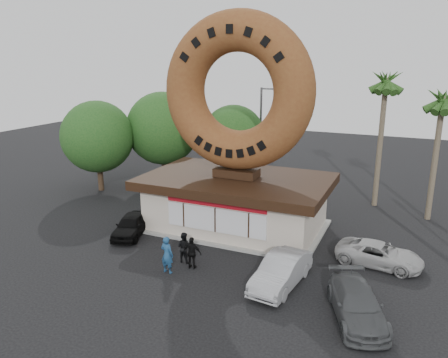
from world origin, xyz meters
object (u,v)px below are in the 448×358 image
Objects in this scene: person_center at (184,247)px; car_white at (379,254)px; car_silver at (281,271)px; street_lamp at (262,131)px; person_left at (167,255)px; car_black at (131,225)px; person_right at (192,253)px; giant_donut at (237,92)px; donut_shop at (236,201)px; car_grey at (357,304)px.

car_white is at bearing -154.41° from person_center.
car_silver is at bearing 142.34° from car_white.
street_lamp reaches higher than car_white.
person_left is 0.43× the size of car_silver.
street_lamp is at bearing 48.55° from car_white.
street_lamp reaches higher than car_silver.
person_left is at bearing 125.09° from car_white.
car_white is at bearing -8.71° from car_black.
person_right is (1.95, -16.04, -3.64)m from street_lamp.
car_silver is at bearing -67.62° from street_lamp.
giant_donut reaches higher than person_right.
person_right is 0.44× the size of car_black.
giant_donut is at bearing -90.77° from person_left.
giant_donut reaches higher than donut_shop.
giant_donut reaches higher than car_grey.
giant_donut reaches higher than street_lamp.
donut_shop is at bearing 135.08° from car_silver.
person_right is at bearing -89.11° from giant_donut.
car_silver is (4.59, 0.15, -0.11)m from person_right.
car_black is 0.84× the size of car_grey.
car_silver is 0.97× the size of car_grey.
giant_donut is at bearing 19.04° from car_black.
person_center reaches higher than car_grey.
donut_shop is at bearing 85.02° from car_white.
giant_donut is 10.72m from car_silver.
donut_shop reaches higher than person_left.
person_right reaches higher than car_black.
donut_shop reaches higher than car_white.
person_center is (-0.65, -5.56, -7.55)m from giant_donut.
car_white is (13.92, 1.91, -0.05)m from car_black.
car_silver is at bearing -28.65° from car_black.
street_lamp reaches higher than car_grey.
street_lamp is at bearing -80.52° from person_left.
car_silver is at bearing -51.41° from donut_shop.
street_lamp is 1.87× the size of car_white.
street_lamp reaches higher than car_black.
donut_shop is 7.01m from person_left.
person_left is at bearing -96.77° from donut_shop.
donut_shop is 5.66m from person_center.
street_lamp is 1.82× the size of car_silver.
donut_shop is 2.62× the size of car_white.
car_grey is at bearing -177.28° from car_white.
car_white is at bearing 51.92° from car_silver.
car_grey is 5.38m from car_white.
car_silver is at bearing -51.48° from giant_donut.
car_black is (-5.34, 2.28, -0.20)m from person_right.
car_white is (8.67, -1.84, -7.77)m from giant_donut.
donut_shop is at bearing -90.79° from person_left.
car_black is at bearing -29.63° from person_left.
car_silver is at bearing -179.68° from person_center.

